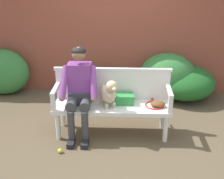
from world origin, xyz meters
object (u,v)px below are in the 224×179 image
at_px(baseball_glove, 158,104).
at_px(tennis_ball, 60,151).
at_px(person_seated, 79,88).
at_px(sports_bag, 124,99).
at_px(garden_bench, 112,109).
at_px(dog_on_bench, 109,93).
at_px(tennis_racket, 154,104).

xyz_separation_m(baseball_glove, tennis_ball, (-1.37, -0.54, -0.49)).
distance_m(person_seated, sports_bag, 0.69).
height_order(person_seated, baseball_glove, person_seated).
bearing_deg(garden_bench, person_seated, -177.87).
xyz_separation_m(dog_on_bench, tennis_racket, (0.67, 0.09, -0.21)).
bearing_deg(sports_bag, baseball_glove, -12.39).
bearing_deg(garden_bench, tennis_racket, 2.90).
xyz_separation_m(tennis_racket, baseball_glove, (0.04, -0.06, 0.04)).
xyz_separation_m(tennis_racket, tennis_ball, (-1.32, -0.60, -0.45)).
bearing_deg(sports_bag, garden_bench, -157.16).
height_order(garden_bench, tennis_ball, garden_bench).
distance_m(tennis_racket, tennis_ball, 1.52).
relative_size(person_seated, tennis_racket, 2.34).
xyz_separation_m(person_seated, tennis_ball, (-0.22, -0.55, -0.71)).
height_order(dog_on_bench, tennis_ball, dog_on_bench).
relative_size(person_seated, baseball_glove, 6.12).
height_order(garden_bench, sports_bag, sports_bag).
relative_size(garden_bench, sports_bag, 6.19).
distance_m(garden_bench, tennis_racket, 0.63).
xyz_separation_m(garden_bench, tennis_ball, (-0.69, -0.57, -0.38)).
height_order(person_seated, tennis_ball, person_seated).
bearing_deg(tennis_racket, garden_bench, -177.10).
height_order(baseball_glove, tennis_ball, baseball_glove).
relative_size(baseball_glove, sports_bag, 0.79).
xyz_separation_m(dog_on_bench, tennis_ball, (-0.65, -0.51, -0.67)).
xyz_separation_m(baseball_glove, sports_bag, (-0.49, 0.11, 0.03)).
distance_m(garden_bench, baseball_glove, 0.68).
bearing_deg(dog_on_bench, person_seated, 174.11).
height_order(dog_on_bench, baseball_glove, dog_on_bench).
height_order(garden_bench, dog_on_bench, dog_on_bench).
height_order(tennis_racket, tennis_ball, tennis_racket).
distance_m(tennis_racket, sports_bag, 0.45).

